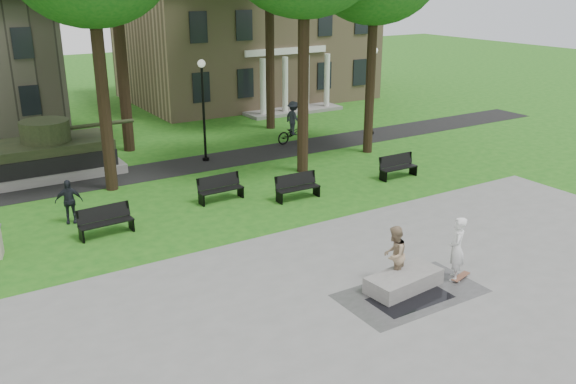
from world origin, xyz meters
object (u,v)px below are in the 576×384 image
concrete_block (404,281)px  skateboarder (457,249)px  friend_watching (394,255)px  cyclist (293,126)px  park_bench_0 (105,220)px

concrete_block → skateboarder: 1.79m
friend_watching → cyclist: (5.96, 14.75, 0.03)m
cyclist → friend_watching: bearing=152.6°
concrete_block → cyclist: cyclist is taller
park_bench_0 → cyclist: bearing=27.7°
friend_watching → park_bench_0: bearing=-85.4°
concrete_block → friend_watching: bearing=92.4°
cyclist → park_bench_0: size_ratio=1.20×
cyclist → skateboarder: bearing=159.0°
skateboarder → friend_watching: skateboarder is taller
skateboarder → park_bench_0: skateboarder is taller
cyclist → park_bench_0: cyclist is taller
skateboarder → friend_watching: bearing=-68.8°
friend_watching → cyclist: size_ratio=0.77×
skateboarder → cyclist: size_ratio=0.86×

